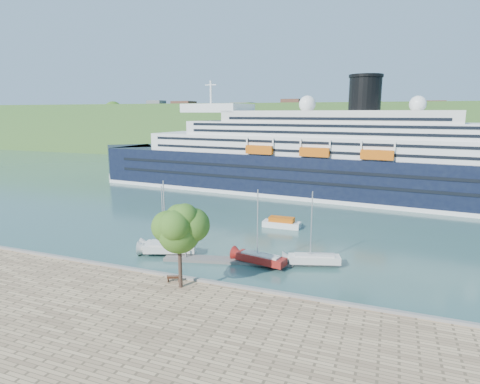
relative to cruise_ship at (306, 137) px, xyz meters
The scene contains 12 objects.
ground 61.25m from the cruise_ship, 92.50° to the right, with size 400.00×400.00×0.00m, color #315750.
far_hillside 85.57m from the cruise_ship, 91.74° to the left, with size 400.00×50.00×24.00m, color #336026.
quay_coping 61.19m from the cruise_ship, 92.49° to the right, with size 220.00×0.50×0.30m, color slate.
cruise_ship is the anchor object (origin of this frame).
park_bench 62.27m from the cruise_ship, 92.18° to the right, with size 1.47×0.60×0.94m, color #412212, non-canonical shape.
promenade_tree 62.39m from the cruise_ship, 90.77° to the right, with size 6.27×6.27×10.39m, color #336119, non-canonical shape.
floating_pontoon 52.41m from the cruise_ship, 89.90° to the right, with size 17.66×2.16×0.39m, color #69645E, non-canonical shape.
sailboat_white_near 52.68m from the cruise_ship, 99.58° to the right, with size 8.02×2.23×10.36m, color silver, non-canonical shape.
sailboat_red 51.39m from the cruise_ship, 84.57° to the right, with size 7.62×2.12×9.85m, color maroon, non-canonical shape.
sailboat_white_far 50.10m from the cruise_ship, 76.55° to the right, with size 7.48×2.08×9.66m, color silver, non-canonical shape.
tender_launch 34.38m from the cruise_ship, 85.36° to the right, with size 6.69×2.29×1.85m, color #C8560B, non-canonical shape.
sailboat_extra 51.91m from the cruise_ship, 100.98° to the right, with size 7.26×2.02×9.38m, color silver, non-canonical shape.
Camera 1 is at (22.88, -38.97, 20.11)m, focal length 30.00 mm.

